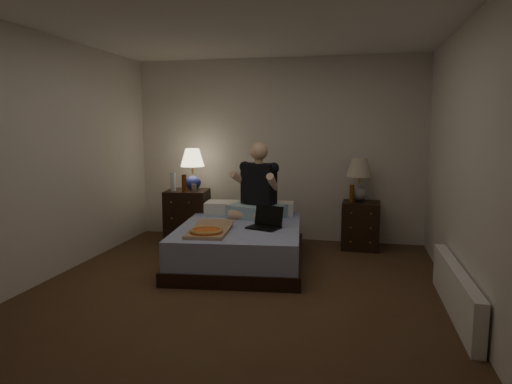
% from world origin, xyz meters
% --- Properties ---
extents(floor, '(4.00, 4.50, 0.00)m').
position_xyz_m(floor, '(0.00, 0.00, 0.00)').
color(floor, brown).
rests_on(floor, ground).
extents(ceiling, '(4.00, 4.50, 0.00)m').
position_xyz_m(ceiling, '(0.00, 0.00, 2.50)').
color(ceiling, white).
rests_on(ceiling, ground).
extents(wall_back, '(4.00, 0.00, 2.50)m').
position_xyz_m(wall_back, '(0.00, 2.25, 1.25)').
color(wall_back, silver).
rests_on(wall_back, ground).
extents(wall_front, '(4.00, 0.00, 2.50)m').
position_xyz_m(wall_front, '(0.00, -2.25, 1.25)').
color(wall_front, silver).
rests_on(wall_front, ground).
extents(wall_left, '(0.00, 4.50, 2.50)m').
position_xyz_m(wall_left, '(-2.00, 0.00, 1.25)').
color(wall_left, silver).
rests_on(wall_left, ground).
extents(wall_right, '(0.00, 4.50, 2.50)m').
position_xyz_m(wall_right, '(2.00, 0.00, 1.25)').
color(wall_right, silver).
rests_on(wall_right, ground).
extents(bed, '(1.55, 1.95, 0.45)m').
position_xyz_m(bed, '(-0.20, 0.98, 0.23)').
color(bed, '#5D6EBA').
rests_on(bed, floor).
extents(nightstand_left, '(0.61, 0.56, 0.72)m').
position_xyz_m(nightstand_left, '(-1.15, 1.77, 0.36)').
color(nightstand_left, black).
rests_on(nightstand_left, floor).
extents(nightstand_right, '(0.48, 0.44, 0.61)m').
position_xyz_m(nightstand_right, '(1.16, 1.93, 0.31)').
color(nightstand_right, black).
rests_on(nightstand_right, floor).
extents(lamp_left, '(0.33, 0.33, 0.56)m').
position_xyz_m(lamp_left, '(-1.09, 1.85, 1.00)').
color(lamp_left, '#283394').
rests_on(lamp_left, nightstand_left).
extents(lamp_right, '(0.34, 0.34, 0.56)m').
position_xyz_m(lamp_right, '(1.13, 2.00, 0.89)').
color(lamp_right, gray).
rests_on(lamp_right, nightstand_right).
extents(water_bottle, '(0.07, 0.07, 0.25)m').
position_xyz_m(water_bottle, '(-1.30, 1.67, 0.84)').
color(water_bottle, white).
rests_on(water_bottle, nightstand_left).
extents(soda_can, '(0.07, 0.07, 0.10)m').
position_xyz_m(soda_can, '(-1.01, 1.67, 0.77)').
color(soda_can, beige).
rests_on(soda_can, nightstand_left).
extents(beer_bottle_left, '(0.06, 0.06, 0.23)m').
position_xyz_m(beer_bottle_left, '(-1.13, 1.61, 0.83)').
color(beer_bottle_left, '#62300E').
rests_on(beer_bottle_left, nightstand_left).
extents(beer_bottle_right, '(0.06, 0.06, 0.23)m').
position_xyz_m(beer_bottle_right, '(1.04, 1.86, 0.73)').
color(beer_bottle_right, '#5D330D').
rests_on(beer_bottle_right, nightstand_right).
extents(person, '(0.78, 0.68, 0.93)m').
position_xyz_m(person, '(-0.10, 1.43, 0.92)').
color(person, black).
rests_on(person, bed).
extents(laptop, '(0.41, 0.37, 0.24)m').
position_xyz_m(laptop, '(0.10, 0.83, 0.57)').
color(laptop, black).
rests_on(laptop, bed).
extents(pizza_box, '(0.47, 0.79, 0.08)m').
position_xyz_m(pizza_box, '(-0.41, 0.38, 0.49)').
color(pizza_box, tan).
rests_on(pizza_box, bed).
extents(radiator, '(0.10, 1.60, 0.40)m').
position_xyz_m(radiator, '(1.93, -0.06, 0.20)').
color(radiator, white).
rests_on(radiator, floor).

